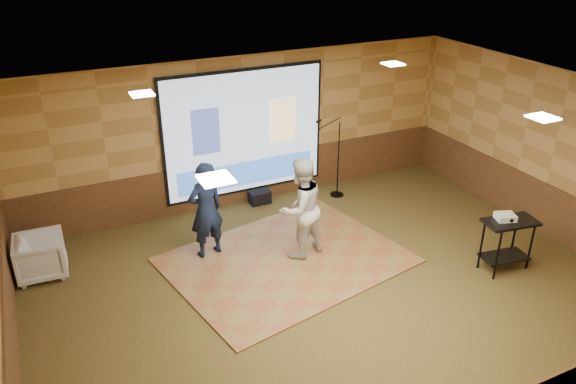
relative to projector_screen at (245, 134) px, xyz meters
name	(u,v)px	position (x,y,z in m)	size (l,w,h in m)	color
ground	(328,290)	(0.00, -3.44, -1.47)	(9.00, 9.00, 0.00)	#2E3719
room_shell	(333,168)	(0.00, -3.44, 0.62)	(9.04, 7.04, 3.02)	tan
wainscot_back	(246,179)	(0.00, 0.04, -1.00)	(9.00, 0.04, 0.95)	#492918
wainscot_left	(11,351)	(-4.48, -3.44, -1.00)	(0.04, 7.00, 0.95)	#492918
wainscot_right	(541,207)	(4.48, -3.44, -1.00)	(0.04, 7.00, 0.95)	#492918
projector_screen	(245,134)	(0.00, 0.00, 0.00)	(3.32, 0.06, 2.52)	black
downlight_nw	(142,94)	(-2.20, -1.64, 1.50)	(0.32, 0.32, 0.02)	#FBE4BC
downlight_ne	(393,64)	(2.20, -1.64, 1.50)	(0.32, 0.32, 0.02)	#FBE4BC
downlight_sw	(216,179)	(-2.20, -4.94, 1.50)	(0.32, 0.32, 0.02)	#FBE4BC
downlight_se	(543,118)	(2.20, -4.94, 1.50)	(0.32, 0.32, 0.02)	#FBE4BC
dance_floor	(286,260)	(-0.24, -2.40, -1.46)	(3.79, 2.89, 0.03)	olive
player_left	(206,210)	(-1.37, -1.64, -0.59)	(0.62, 0.41, 1.71)	#121C39
player_right	(300,208)	(0.05, -2.33, -0.56)	(0.86, 0.67, 1.77)	beige
av_table	(508,236)	(2.92, -4.15, -0.85)	(0.86, 0.45, 0.90)	black
projector	(505,217)	(2.86, -4.08, -0.52)	(0.30, 0.25, 0.10)	white
mic_stand	(335,174)	(1.76, -0.55, -0.98)	(0.69, 0.28, 1.75)	black
banquet_chair	(41,256)	(-4.00, -1.06, -1.12)	(0.75, 0.77, 0.70)	gray
duffel_bag	(260,197)	(0.20, -0.19, -1.34)	(0.42, 0.28, 0.26)	black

